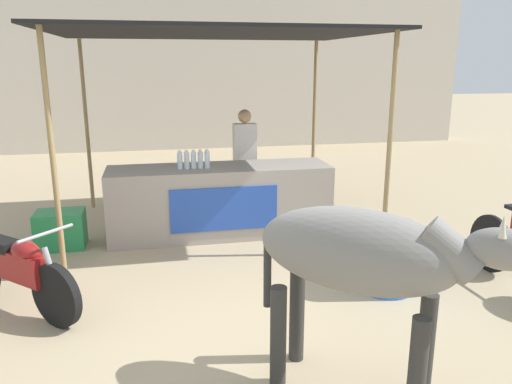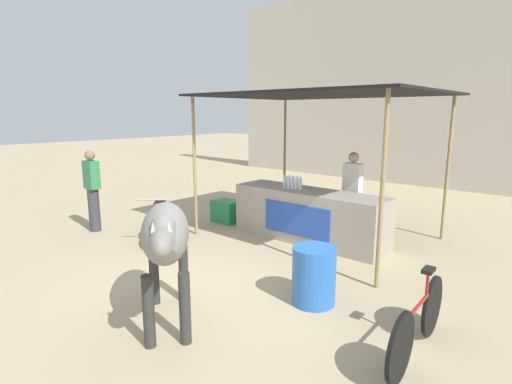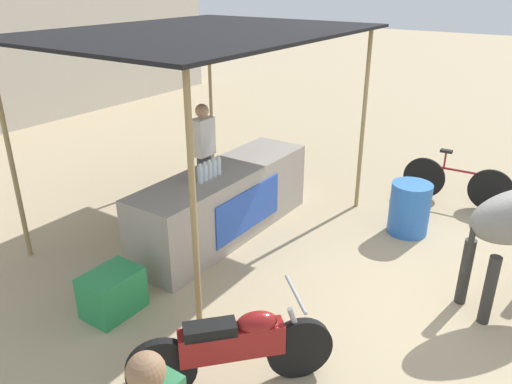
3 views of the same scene
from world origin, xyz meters
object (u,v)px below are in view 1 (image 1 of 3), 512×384
at_px(cooler_box, 61,229).
at_px(motorcycle_parked, 15,269).
at_px(vendor_behind_counter, 245,163).
at_px(water_barrel, 388,256).
at_px(stall_counter, 220,201).
at_px(cow, 365,259).

height_order(cooler_box, motorcycle_parked, motorcycle_parked).
distance_m(vendor_behind_counter, water_barrel, 3.05).
bearing_deg(vendor_behind_counter, cooler_box, -161.70).
distance_m(stall_counter, cow, 3.69).
relative_size(stall_counter, cooler_box, 5.00).
xyz_separation_m(water_barrel, cow, (-0.96, -1.52, 0.67)).
bearing_deg(vendor_behind_counter, cow, -89.54).
xyz_separation_m(stall_counter, water_barrel, (1.48, -2.09, -0.11)).
bearing_deg(water_barrel, cow, -122.13).
distance_m(water_barrel, motorcycle_parked, 3.69).
xyz_separation_m(water_barrel, motorcycle_parked, (-3.68, 0.29, 0.06)).
distance_m(cooler_box, motorcycle_parked, 1.72).
distance_m(water_barrel, cow, 1.92).
relative_size(vendor_behind_counter, water_barrel, 2.24).
bearing_deg(cow, cooler_box, 126.54).
bearing_deg(motorcycle_parked, water_barrel, -4.50).
bearing_deg(cooler_box, vendor_behind_counter, 18.30).
relative_size(stall_counter, motorcycle_parked, 2.19).
height_order(stall_counter, cooler_box, stall_counter).
height_order(cooler_box, cow, cow).
bearing_deg(cow, motorcycle_parked, 146.30).
height_order(stall_counter, vendor_behind_counter, vendor_behind_counter).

